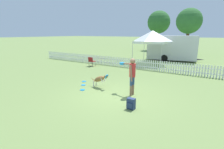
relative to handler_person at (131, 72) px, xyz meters
The scene contains 13 objects.
ground_plane 1.33m from the handler_person, 137.08° to the right, with size 240.00×240.00×0.00m, color olive.
handler_person is the anchor object (origin of this frame).
leaping_dog 2.01m from the handler_person, behind, with size 1.22×0.34×0.79m.
frisbee_near_handler 3.60m from the handler_person, behind, with size 0.25×0.25×0.02m.
frisbee_near_dog 3.13m from the handler_person, behind, with size 0.25×0.25×0.02m.
frisbee_midfield 2.73m from the handler_person, 162.55° to the right, with size 0.25×0.25×0.02m.
backpack_on_grass 1.83m from the handler_person, 62.81° to the right, with size 0.31×0.24×0.43m.
picket_fence 5.85m from the handler_person, 95.40° to the left, with size 26.05×0.04×0.81m.
folding_chair_center 7.79m from the handler_person, 143.49° to the left, with size 0.50×0.52×0.81m.
canopy_tent_main 9.11m from the handler_person, 104.98° to the left, with size 2.73×2.73×3.07m.
equipment_trailer 11.86m from the handler_person, 96.29° to the left, with size 5.74×2.92×2.58m.
tree_left_grove 23.35m from the handler_person, 106.13° to the left, with size 3.65×3.65×6.41m.
tree_right_grove 18.80m from the handler_person, 93.36° to the left, with size 3.29×3.29×6.02m.
Camera 1 is at (4.08, -6.52, 2.85)m, focal length 28.00 mm.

